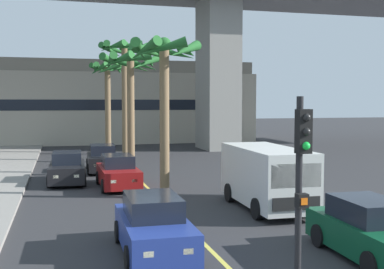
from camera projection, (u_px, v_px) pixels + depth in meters
lane_stripe_center at (141, 182)px, 25.06m from camera, size 0.14×56.00×0.01m
pier_building_backdrop at (101, 103)px, 49.72m from camera, size 30.71×8.04×8.11m
car_queue_front at (103, 159)px, 28.80m from camera, size 1.93×4.15×1.56m
car_queue_second at (118, 173)px, 23.35m from camera, size 1.89×4.13×1.56m
car_queue_third at (153, 227)px, 13.23m from camera, size 1.88×4.12×1.56m
car_queue_fourth at (67, 169)px, 24.71m from camera, size 1.96×4.16×1.56m
car_queue_fifth at (370, 231)px, 12.77m from camera, size 1.95×4.16×1.56m
delivery_van at (266, 176)px, 18.65m from camera, size 2.26×5.29×2.36m
traffic_light_median_near at (301, 182)px, 8.46m from camera, size 0.24×0.37×4.20m
palm_tree_near_median at (164, 70)px, 20.57m from camera, size 3.17×3.24×6.81m
palm_tree_mid_median at (107, 82)px, 37.87m from camera, size 2.91×2.92×7.24m
palm_tree_far_median at (124, 63)px, 32.75m from camera, size 3.52×3.52×8.17m
palm_tree_farthest_median at (130, 75)px, 26.84m from camera, size 3.46×3.48×6.85m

